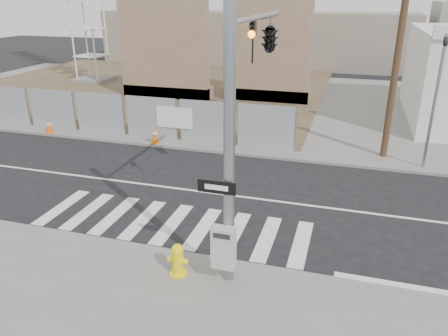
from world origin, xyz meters
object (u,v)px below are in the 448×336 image
(traffic_cone_a, at_px, (1,113))
(traffic_cone_d, at_px, (186,133))
(signal_pole, at_px, (258,70))
(traffic_cone_c, at_px, (155,136))
(fire_hydrant, at_px, (178,260))
(traffic_cone_b, at_px, (49,126))

(traffic_cone_a, distance_m, traffic_cone_d, 11.10)
(signal_pole, distance_m, traffic_cone_a, 18.26)
(traffic_cone_c, distance_m, traffic_cone_d, 1.53)
(fire_hydrant, distance_m, traffic_cone_c, 10.48)
(traffic_cone_c, bearing_deg, traffic_cone_b, -180.00)
(traffic_cone_a, bearing_deg, signal_pole, -25.03)
(fire_hydrant, bearing_deg, traffic_cone_a, 131.67)
(traffic_cone_b, distance_m, traffic_cone_d, 7.11)
(traffic_cone_c, bearing_deg, fire_hydrant, -61.81)
(signal_pole, relative_size, traffic_cone_c, 9.24)
(traffic_cone_a, xyz_separation_m, traffic_cone_b, (4.05, -1.25, -0.06))
(traffic_cone_a, distance_m, traffic_cone_b, 4.24)
(fire_hydrant, xyz_separation_m, traffic_cone_c, (-4.95, 9.24, -0.05))
(signal_pole, xyz_separation_m, traffic_cone_d, (-4.99, 7.20, -4.34))
(traffic_cone_d, bearing_deg, traffic_cone_a, 178.40)
(fire_hydrant, bearing_deg, traffic_cone_d, 97.12)
(fire_hydrant, bearing_deg, traffic_cone_c, 105.12)
(fire_hydrant, xyz_separation_m, traffic_cone_a, (-14.84, 10.49, -0.04))
(fire_hydrant, distance_m, traffic_cone_a, 18.17)
(traffic_cone_d, bearing_deg, fire_hydrant, -69.81)
(fire_hydrant, height_order, traffic_cone_c, fire_hydrant)
(traffic_cone_b, bearing_deg, traffic_cone_c, 0.00)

